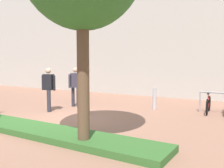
# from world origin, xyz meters

# --- Properties ---
(ground_plane) EXTENTS (60.00, 60.00, 0.00)m
(ground_plane) POSITION_xyz_m (0.00, 0.00, 0.00)
(ground_plane) COLOR #936651
(building_facade) EXTENTS (28.00, 1.20, 10.00)m
(building_facade) POSITION_xyz_m (0.00, 7.72, 5.00)
(building_facade) COLOR #B2ADA3
(building_facade) RESTS_ON ground
(planter_strip) EXTENTS (7.00, 1.10, 0.16)m
(planter_strip) POSITION_xyz_m (0.92, -1.59, 0.08)
(planter_strip) COLOR #336028
(planter_strip) RESTS_ON ground
(bollard_steel) EXTENTS (0.16, 0.16, 0.90)m
(bollard_steel) POSITION_xyz_m (2.08, 3.33, 0.45)
(bollard_steel) COLOR #ADADB2
(bollard_steel) RESTS_ON ground
(person_suited_dark) EXTENTS (0.43, 0.51, 1.72)m
(person_suited_dark) POSITION_xyz_m (-1.13, 2.20, 0.98)
(person_suited_dark) COLOR #2D2D38
(person_suited_dark) RESTS_ON ground
(person_suited_navy) EXTENTS (0.60, 0.34, 1.72)m
(person_suited_navy) POSITION_xyz_m (-1.36, 0.83, 0.98)
(person_suited_navy) COLOR #2D2D38
(person_suited_navy) RESTS_ON ground
(person_shirt_white) EXTENTS (0.40, 0.54, 1.72)m
(person_shirt_white) POSITION_xyz_m (-2.18, 3.98, 0.98)
(person_shirt_white) COLOR #2D2D38
(person_shirt_white) RESTS_ON ground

